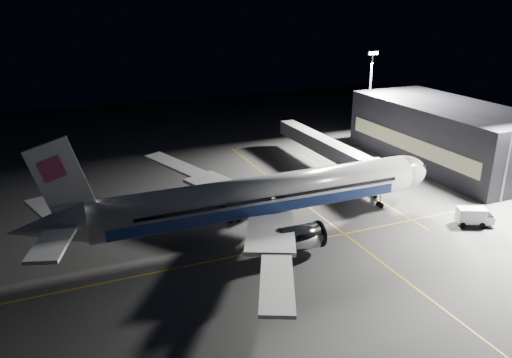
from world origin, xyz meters
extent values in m
plane|color=#4C4C4F|center=(0.00, 0.00, 0.00)|extent=(200.00, 200.00, 0.00)
cube|color=gold|center=(10.00, 0.00, 0.01)|extent=(0.25, 80.00, 0.01)
cube|color=gold|center=(0.00, -6.00, 0.01)|extent=(70.00, 0.25, 0.01)
cube|color=gold|center=(22.00, 10.00, 0.01)|extent=(0.25, 40.00, 0.01)
cylinder|color=silver|center=(0.00, 0.00, 5.30)|extent=(48.00, 5.60, 5.60)
ellipsoid|color=silver|center=(24.00, 0.00, 5.30)|extent=(8.96, 5.60, 5.60)
cube|color=black|center=(26.30, 0.00, 6.30)|extent=(2.20, 3.40, 0.90)
cone|color=silver|center=(-28.50, 0.00, 5.60)|extent=(9.00, 5.49, 5.49)
cube|color=navy|center=(-1.00, 2.78, 4.40)|extent=(42.24, 0.25, 1.50)
cube|color=navy|center=(-1.00, -2.78, 4.40)|extent=(42.24, 0.25, 1.50)
cube|color=silver|center=(-2.50, 8.00, 3.70)|extent=(11.36, 15.23, 1.53)
cube|color=silver|center=(-2.50, -8.00, 3.70)|extent=(11.36, 15.23, 1.53)
cube|color=silver|center=(-7.50, 20.50, 4.57)|extent=(8.57, 13.22, 1.31)
cube|color=silver|center=(-7.50, -20.50, 4.57)|extent=(8.57, 13.22, 1.31)
cube|color=silver|center=(-28.00, 5.20, 5.90)|extent=(6.20, 9.67, 0.45)
cube|color=silver|center=(-28.00, -5.20, 5.90)|extent=(6.20, 9.67, 0.45)
cube|color=white|center=(-26.20, 0.00, 11.50)|extent=(7.53, 0.40, 10.28)
cube|color=#C44372|center=(-27.00, 0.00, 12.90)|extent=(3.22, 0.55, 3.22)
cylinder|color=#B7B7BF|center=(1.20, 9.00, 2.55)|extent=(5.60, 3.40, 3.40)
cylinder|color=#B7B7BF|center=(1.20, -9.00, 2.55)|extent=(5.60, 3.40, 3.40)
cylinder|color=#9999A0|center=(20.50, 0.00, 1.25)|extent=(0.26, 0.26, 2.50)
cylinder|color=black|center=(20.50, 0.00, 0.45)|extent=(0.90, 0.70, 0.90)
cylinder|color=#9999A0|center=(-3.00, 4.30, 1.25)|extent=(0.26, 0.26, 2.50)
cylinder|color=#9999A0|center=(-3.00, -4.30, 1.25)|extent=(0.26, 0.26, 2.50)
cylinder|color=black|center=(-3.00, 4.30, 0.55)|extent=(1.10, 1.60, 1.10)
cylinder|color=black|center=(-3.00, -4.30, 0.55)|extent=(1.10, 1.60, 1.10)
cube|color=black|center=(46.00, 14.00, 6.00)|extent=(18.00, 40.00, 12.00)
cube|color=#645F47|center=(36.95, 14.00, 5.00)|extent=(0.15, 36.00, 3.00)
cube|color=#B2B2B7|center=(22.00, 20.05, 4.60)|extent=(3.00, 33.90, 2.80)
cube|color=#B2B2B7|center=(22.00, 4.20, 4.60)|extent=(3.60, 3.20, 3.40)
cylinder|color=#9999A0|center=(22.00, 4.20, 1.55)|extent=(0.70, 0.70, 3.10)
cylinder|color=black|center=(22.00, 3.30, 0.35)|extent=(0.70, 0.30, 0.70)
cylinder|color=black|center=(22.00, 5.10, 0.35)|extent=(0.70, 0.30, 0.70)
cylinder|color=#59595E|center=(40.00, 32.00, 10.00)|extent=(0.44, 0.44, 20.00)
cube|color=#59595E|center=(40.00, 32.00, 20.30)|extent=(2.40, 0.50, 0.80)
cube|color=white|center=(40.00, 31.65, 20.30)|extent=(2.20, 0.15, 0.60)
cylinder|color=#59595E|center=(40.00, -6.00, 10.00)|extent=(0.44, 0.44, 20.00)
cube|color=silver|center=(28.79, -10.66, 1.56)|extent=(4.49, 3.50, 2.21)
cube|color=silver|center=(30.97, -11.67, 0.95)|extent=(2.26, 2.40, 1.20)
cube|color=black|center=(30.97, -11.67, 1.46)|extent=(1.81, 2.05, 0.50)
cylinder|color=black|center=(30.50, -10.29, 0.40)|extent=(0.83, 0.56, 0.80)
cylinder|color=black|center=(29.62, -12.20, 0.40)|extent=(0.83, 0.56, 0.80)
cylinder|color=black|center=(27.95, -9.11, 0.40)|extent=(0.83, 0.56, 0.80)
cylinder|color=black|center=(27.07, -11.03, 0.40)|extent=(0.83, 0.56, 0.80)
cube|color=black|center=(-1.30, 16.89, 0.74)|extent=(2.70, 2.15, 1.08)
cube|color=black|center=(-1.30, 16.89, 1.42)|extent=(1.25, 1.25, 0.59)
sphere|color=#FFF2CC|center=(-2.01, 16.32, 0.74)|extent=(0.26, 0.26, 0.26)
sphere|color=#FFF2CC|center=(-1.08, 16.00, 0.74)|extent=(0.26, 0.26, 0.26)
cylinder|color=black|center=(-0.19, 17.39, 0.29)|extent=(0.63, 0.39, 0.59)
cylinder|color=black|center=(-0.73, 15.81, 0.29)|extent=(0.63, 0.39, 0.59)
cylinder|color=black|center=(-1.86, 17.96, 0.29)|extent=(0.63, 0.39, 0.59)
cylinder|color=black|center=(-2.40, 16.38, 0.29)|extent=(0.63, 0.39, 0.59)
cone|color=#FF610A|center=(-4.20, 11.07, 0.28)|extent=(0.37, 0.37, 0.56)
cone|color=#FF610A|center=(-3.70, 12.55, 0.26)|extent=(0.34, 0.34, 0.52)
cone|color=#FF610A|center=(-1.56, 14.00, 0.33)|extent=(0.44, 0.44, 0.66)
camera|label=1|loc=(-26.54, -59.93, 31.75)|focal=35.00mm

